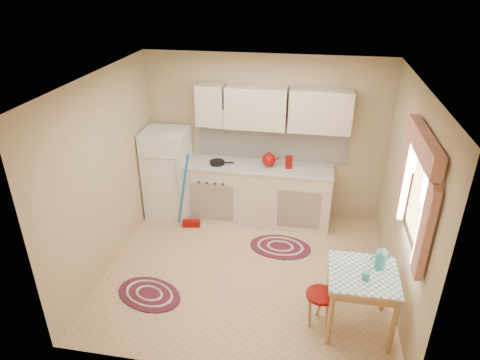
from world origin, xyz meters
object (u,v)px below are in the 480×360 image
(base_cabinets, at_px, (256,194))
(table, at_px, (359,300))
(fridge, at_px, (168,173))
(stool, at_px, (319,308))

(base_cabinets, xyz_separation_m, table, (1.42, -2.04, -0.08))
(table, bearing_deg, base_cabinets, 124.82)
(table, bearing_deg, fridge, 144.55)
(table, height_order, stool, table)
(fridge, bearing_deg, stool, -40.34)
(stool, bearing_deg, fridge, 139.66)
(base_cabinets, relative_size, table, 3.12)
(table, distance_m, stool, 0.44)
(base_cabinets, distance_m, table, 2.48)
(fridge, bearing_deg, base_cabinets, 2.08)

